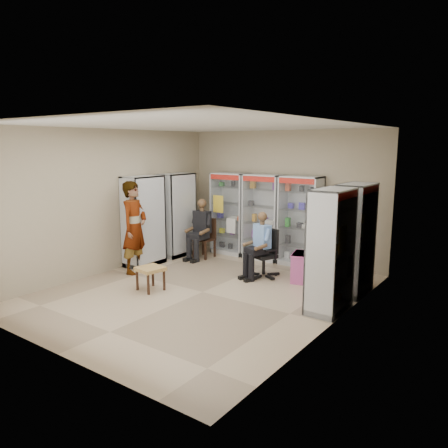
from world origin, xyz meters
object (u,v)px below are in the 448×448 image
Objects in this scene: cabinet_back_left at (230,213)px; woven_stool_a at (333,280)px; cabinet_left_far at (177,215)px; standing_man at (134,227)px; wooden_chair at (204,238)px; cabinet_back_right at (300,221)px; cabinet_right_far at (355,239)px; seated_shopkeeper at (263,247)px; cabinet_left_near at (144,221)px; office_chair at (264,253)px; pink_trunk at (308,268)px; cabinet_back_mid at (263,217)px; woven_stool_b at (151,279)px; cabinet_right_near at (331,251)px.

cabinet_back_left reaches higher than woven_stool_a.
cabinet_left_far is 1.66m from standing_man.
wooden_chair is 2.50× the size of woven_stool_a.
cabinet_back_right is 1.03× the size of standing_man.
cabinet_back_left is 1.00× the size of cabinet_right_far.
cabinet_left_near is at bearing -142.22° from seated_shopkeeper.
pink_trunk is at bearing 36.82° from office_chair.
cabinet_right_far is 4.46m from cabinet_left_far.
standing_man reaches higher than woven_stool_a.
cabinet_left_near is (-1.88, -2.03, 0.00)m from cabinet_back_mid.
cabinet_back_left is at bearing 97.95° from woven_stool_b.
cabinet_back_right is at bearing -57.94° from standing_man.
cabinet_left_near is 1.56m from wooden_chair.
cabinet_left_near reaches higher than seated_shopkeeper.
cabinet_right_near is (2.58, -2.23, 0.00)m from cabinet_back_mid.
pink_trunk is (2.85, -0.29, -0.19)m from wooden_chair.
office_chair is (-1.81, -0.12, -0.50)m from cabinet_right_far.
cabinet_right_far is at bearing 25.91° from office_chair.
standing_man is at bearing 27.68° from cabinet_left_near.
woven_stool_a is at bearing 36.09° from woven_stool_b.
seated_shopkeeper reaches higher than wooden_chair.
standing_man is at bearing -121.97° from cabinet_back_mid.
standing_man is at bearing 9.73° from cabinet_left_far.
cabinet_right_near reaches higher than office_chair.
seated_shopkeeper is at bearing -162.44° from pink_trunk.
seated_shopkeeper is (2.65, 0.73, -0.36)m from cabinet_left_near.
office_chair is 1.52m from woven_stool_a.
seated_shopkeeper is (0.77, -1.30, -0.36)m from cabinet_back_mid.
cabinet_back_right is 3.61m from woven_stool_b.
cabinet_back_mid is at bearing 49.16° from cabinet_right_near.
standing_man is (-0.65, -2.56, -0.03)m from cabinet_back_left.
woven_stool_a is at bearing -7.78° from wooden_chair.
cabinet_right_near is 2.00× the size of office_chair.
cabinet_right_near is (1.63, -2.23, 0.00)m from cabinet_back_right.
cabinet_left_near is at bearing -0.00° from cabinet_left_far.
cabinet_right_far is 4.55m from cabinet_left_near.
cabinet_left_near reaches higher than woven_stool_a.
woven_stool_b is (-3.08, -0.98, -0.78)m from cabinet_right_near.
office_chair is 2.66× the size of woven_stool_a.
cabinet_left_far is 2.70m from seated_shopkeeper.
cabinet_back_left is 2.65m from standing_man.
woven_stool_b is (-3.08, -2.08, -0.78)m from cabinet_right_far.
wooden_chair is at bearing -161.25° from cabinet_back_right.
cabinet_back_right and cabinet_left_far have the same top height.
woven_stool_b is at bearing -114.35° from cabinet_back_right.
wooden_chair reaches higher than woven_stool_a.
cabinet_back_left is 3.33m from woven_stool_b.
cabinet_left_near reaches higher than woven_stool_b.
cabinet_right_near reaches higher than standing_man.
cabinet_right_near reaches higher than wooden_chair.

